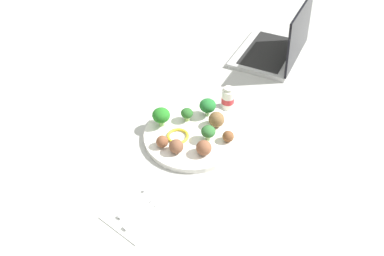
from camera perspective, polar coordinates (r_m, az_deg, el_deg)
name	(u,v)px	position (r m, az deg, el deg)	size (l,w,h in m)	color
ground_plane	(192,137)	(1.00, 0.00, -1.51)	(4.00, 4.00, 0.00)	#B2B2AD
plate	(192,135)	(1.00, 0.00, -1.18)	(0.28, 0.28, 0.02)	white
broccoli_floret_front_right	(207,106)	(1.03, 2.56, 3.73)	(0.05, 0.05, 0.06)	#91BD80
broccoli_floret_far_rim	(161,116)	(1.00, -5.15, 2.08)	(0.05, 0.05, 0.06)	#8FCF6C
broccoli_floret_mid_left	(209,131)	(0.96, 2.77, -0.58)	(0.04, 0.04, 0.05)	#A7C883
broccoli_floret_mid_right	(187,114)	(1.02, -0.85, 2.42)	(0.04, 0.04, 0.04)	#97B969
meatball_near_rim	(162,142)	(0.95, -4.98, -2.25)	(0.03, 0.03, 0.03)	brown
meatball_back_right	(216,119)	(1.00, 4.09, 1.43)	(0.05, 0.05, 0.05)	brown
meatball_front_left	(204,148)	(0.92, 1.99, -3.31)	(0.04, 0.04, 0.04)	brown
meatball_front_right	(177,147)	(0.93, -2.51, -3.12)	(0.04, 0.04, 0.04)	brown
meatball_back_left	(228,136)	(0.97, 6.03, -1.39)	(0.03, 0.03, 0.03)	brown
pepper_ring_front_left	(178,136)	(0.98, -2.36, -1.35)	(0.06, 0.06, 0.01)	yellow
napkin	(142,206)	(0.86, -8.27, -12.67)	(0.17, 0.12, 0.01)	white
fork	(139,199)	(0.86, -8.82, -11.55)	(0.12, 0.04, 0.01)	silver
knife	(150,206)	(0.85, -7.03, -12.82)	(0.15, 0.04, 0.01)	silver
yogurt_bottle	(228,99)	(1.09, 5.98, 4.89)	(0.04, 0.04, 0.08)	white
laptop	(277,47)	(1.38, 13.92, 12.90)	(0.33, 0.24, 0.22)	#B8B8B8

